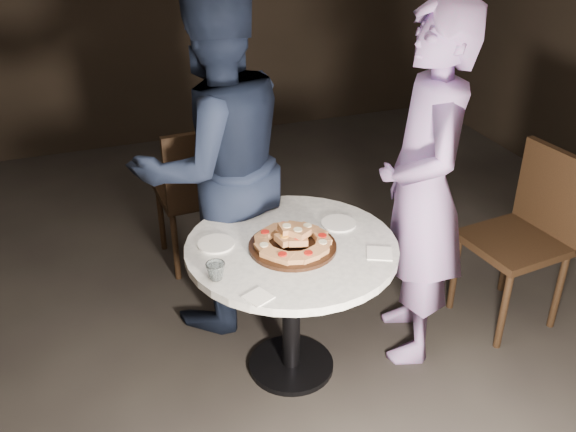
{
  "coord_description": "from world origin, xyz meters",
  "views": [
    {
      "loc": [
        -0.88,
        -2.42,
        2.39
      ],
      "look_at": [
        0.04,
        0.1,
        0.9
      ],
      "focal_mm": 40.0,
      "sensor_mm": 36.0,
      "label": 1
    }
  ],
  "objects": [
    {
      "name": "plate_left",
      "position": [
        -0.3,
        0.17,
        0.78
      ],
      "size": [
        0.2,
        0.2,
        0.01
      ],
      "primitive_type": "cylinder",
      "rotation": [
        0.0,
        0.0,
        -0.16
      ],
      "color": "white",
      "rests_on": "table"
    },
    {
      "name": "water_glass",
      "position": [
        -0.38,
        -0.11,
        0.81
      ],
      "size": [
        0.1,
        0.1,
        0.08
      ],
      "primitive_type": "imported",
      "rotation": [
        0.0,
        0.0,
        0.12
      ],
      "color": "silver",
      "rests_on": "table"
    },
    {
      "name": "diner_navy",
      "position": [
        -0.17,
        0.66,
        0.97
      ],
      "size": [
        1.08,
        0.92,
        1.93
      ],
      "primitive_type": "imported",
      "rotation": [
        0.0,
        0.0,
        3.37
      ],
      "color": "black",
      "rests_on": "ground"
    },
    {
      "name": "chair_right",
      "position": [
        1.47,
        0.05,
        0.59
      ],
      "size": [
        0.55,
        0.53,
        1.03
      ],
      "rotation": [
        0.0,
        0.0,
        -1.46
      ],
      "color": "black",
      "rests_on": "ground"
    },
    {
      "name": "napkin_far",
      "position": [
        0.4,
        -0.17,
        0.78
      ],
      "size": [
        0.16,
        0.16,
        0.01
      ],
      "primitive_type": "cube",
      "rotation": [
        0.0,
        0.0,
        -0.45
      ],
      "color": "white",
      "rests_on": "table"
    },
    {
      "name": "table",
      "position": [
        0.04,
        0.05,
        0.63
      ],
      "size": [
        1.3,
        1.3,
        0.77
      ],
      "rotation": [
        0.0,
        0.0,
        -0.31
      ],
      "color": "black",
      "rests_on": "ground"
    },
    {
      "name": "floor",
      "position": [
        0.0,
        0.0,
        0.0
      ],
      "size": [
        7.0,
        7.0,
        0.0
      ],
      "primitive_type": "plane",
      "color": "black",
      "rests_on": "ground"
    },
    {
      "name": "napkin_near",
      "position": [
        -0.24,
        -0.31,
        0.78
      ],
      "size": [
        0.14,
        0.14,
        0.01
      ],
      "primitive_type": "cube",
      "rotation": [
        0.0,
        0.0,
        0.43
      ],
      "color": "white",
      "rests_on": "table"
    },
    {
      "name": "diner_teal",
      "position": [
        0.73,
        0.03,
        0.95
      ],
      "size": [
        0.65,
        0.8,
        1.89
      ],
      "primitive_type": "imported",
      "rotation": [
        0.0,
        0.0,
        -1.9
      ],
      "color": "#866DAA",
      "rests_on": "ground"
    },
    {
      "name": "focaccia_pile",
      "position": [
        0.03,
        0.02,
        0.82
      ],
      "size": [
        0.37,
        0.37,
        0.1
      ],
      "rotation": [
        0.0,
        0.0,
        -0.15
      ],
      "color": "#AD7143",
      "rests_on": "serving_board"
    },
    {
      "name": "serving_board",
      "position": [
        0.03,
        0.02,
        0.78
      ],
      "size": [
        0.53,
        0.53,
        0.02
      ],
      "primitive_type": "cylinder",
      "rotation": [
        0.0,
        0.0,
        0.31
      ],
      "color": "black",
      "rests_on": "table"
    },
    {
      "name": "chair_far",
      "position": [
        -0.17,
        1.2,
        0.58
      ],
      "size": [
        0.49,
        0.51,
        1.0
      ],
      "rotation": [
        0.0,
        0.0,
        3.19
      ],
      "color": "black",
      "rests_on": "ground"
    },
    {
      "name": "plate_right",
      "position": [
        0.33,
        0.15,
        0.78
      ],
      "size": [
        0.2,
        0.2,
        0.01
      ],
      "primitive_type": "cylinder",
      "rotation": [
        0.0,
        0.0,
        0.12
      ],
      "color": "white",
      "rests_on": "table"
    }
  ]
}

